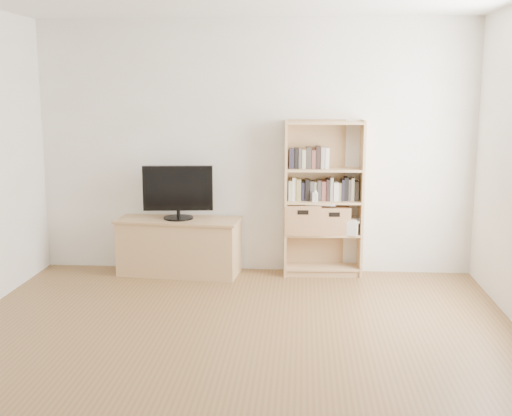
# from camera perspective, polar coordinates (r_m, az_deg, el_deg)

# --- Properties ---
(floor) EXTENTS (4.50, 5.00, 0.01)m
(floor) POSITION_cam_1_polar(r_m,az_deg,el_deg) (4.56, -2.59, -14.12)
(floor) COLOR brown
(floor) RESTS_ON ground
(back_wall) EXTENTS (4.50, 0.02, 2.60)m
(back_wall) POSITION_cam_1_polar(r_m,az_deg,el_deg) (6.65, -0.13, 5.39)
(back_wall) COLOR silver
(back_wall) RESTS_ON floor
(front_wall) EXTENTS (4.50, 0.02, 2.60)m
(front_wall) POSITION_cam_1_polar(r_m,az_deg,el_deg) (1.79, -12.58, -9.39)
(front_wall) COLOR silver
(front_wall) RESTS_ON floor
(tv_stand) EXTENTS (1.26, 0.57, 0.56)m
(tv_stand) POSITION_cam_1_polar(r_m,az_deg,el_deg) (6.70, -6.84, -3.50)
(tv_stand) COLOR tan
(tv_stand) RESTS_ON floor
(bookshelf) EXTENTS (0.81, 0.33, 1.59)m
(bookshelf) POSITION_cam_1_polar(r_m,az_deg,el_deg) (6.56, 6.00, 0.83)
(bookshelf) COLOR tan
(bookshelf) RESTS_ON floor
(television) EXTENTS (0.71, 0.12, 0.56)m
(television) POSITION_cam_1_polar(r_m,az_deg,el_deg) (6.59, -6.95, 1.43)
(television) COLOR black
(television) RESTS_ON tv_stand
(books_row_mid) EXTENTS (0.85, 0.18, 0.23)m
(books_row_mid) POSITION_cam_1_polar(r_m,az_deg,el_deg) (6.57, 6.00, 1.68)
(books_row_mid) COLOR gray
(books_row_mid) RESTS_ON bookshelf
(books_row_upper) EXTENTS (0.39, 0.15, 0.20)m
(books_row_upper) POSITION_cam_1_polar(r_m,az_deg,el_deg) (6.51, 4.50, 4.44)
(books_row_upper) COLOR gray
(books_row_upper) RESTS_ON bookshelf
(baby_monitor) EXTENTS (0.06, 0.04, 0.10)m
(baby_monitor) POSITION_cam_1_polar(r_m,az_deg,el_deg) (6.46, 5.29, 0.96)
(baby_monitor) COLOR white
(baby_monitor) RESTS_ON bookshelf
(basket_left) EXTENTS (0.38, 0.32, 0.30)m
(basket_left) POSITION_cam_1_polar(r_m,az_deg,el_deg) (6.58, 4.12, -0.92)
(basket_left) COLOR #A06E48
(basket_left) RESTS_ON bookshelf
(basket_right) EXTENTS (0.36, 0.31, 0.28)m
(basket_right) POSITION_cam_1_polar(r_m,az_deg,el_deg) (6.61, 6.81, -1.02)
(basket_right) COLOR #A06E48
(basket_right) RESTS_ON bookshelf
(laptop) EXTENTS (0.33, 0.24, 0.02)m
(laptop) POSITION_cam_1_polar(r_m,az_deg,el_deg) (6.55, 5.80, 0.46)
(laptop) COLOR white
(laptop) RESTS_ON basket_left
(magazine_stack) EXTENTS (0.26, 0.32, 0.13)m
(magazine_stack) POSITION_cam_1_polar(r_m,az_deg,el_deg) (6.64, 8.32, -1.64)
(magazine_stack) COLOR beige
(magazine_stack) RESTS_ON bookshelf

